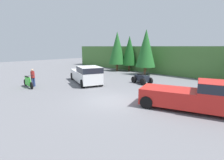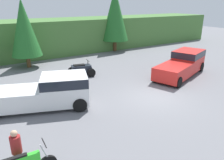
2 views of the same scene
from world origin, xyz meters
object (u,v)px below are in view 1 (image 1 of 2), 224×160
dirt_bike (28,82)px  quad_atv (142,79)px  rider_person (33,77)px  pickup_truck_second (87,74)px  pickup_truck_red (202,95)px

dirt_bike → quad_atv: (6.28, 8.97, -0.01)m
dirt_bike → rider_person: bearing=90.4°
pickup_truck_second → dirt_bike: 5.47m
pickup_truck_second → dirt_bike: bearing=-95.1°
quad_atv → rider_person: (-6.26, -8.52, 0.42)m
dirt_bike → rider_person: rider_person is taller
dirt_bike → pickup_truck_second: bearing=66.6°
pickup_truck_second → quad_atv: size_ratio=2.62×
pickup_truck_second → quad_atv: (3.94, 4.04, -0.47)m
dirt_bike → quad_atv: bearing=57.0°
pickup_truck_red → dirt_bike: size_ratio=2.61×
dirt_bike → rider_person: size_ratio=1.41×
pickup_truck_second → rider_person: (-2.32, -4.47, -0.05)m
rider_person → dirt_bike: bearing=-98.5°
pickup_truck_second → dirt_bike: size_ratio=2.47×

